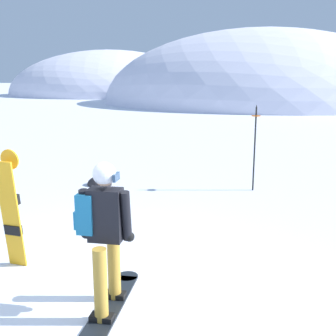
{
  "coord_description": "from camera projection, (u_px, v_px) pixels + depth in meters",
  "views": [
    {
      "loc": [
        2.48,
        -4.01,
        2.58
      ],
      "look_at": [
        0.2,
        2.77,
        1.0
      ],
      "focal_mm": 44.0,
      "sensor_mm": 36.0,
      "label": 1
    }
  ],
  "objects": [
    {
      "name": "rock_dark",
      "position": [
        100.0,
        185.0,
        10.07
      ],
      "size": [
        0.62,
        0.53,
        0.43
      ],
      "color": "#282628",
      "rests_on": "ground"
    },
    {
      "name": "ridge_peak_main",
      "position": [
        257.0,
        103.0,
        42.02
      ],
      "size": [
        31.42,
        28.28,
        14.53
      ],
      "color": "white",
      "rests_on": "ground"
    },
    {
      "name": "spare_snowboard",
      "position": [
        11.0,
        209.0,
        5.57
      ],
      "size": [
        0.28,
        0.19,
        1.65
      ],
      "color": "orange",
      "rests_on": "ground"
    },
    {
      "name": "snowboarder_main",
      "position": [
        104.0,
        233.0,
        4.48
      ],
      "size": [
        0.64,
        1.82,
        1.71
      ],
      "color": "black",
      "rests_on": "ground"
    },
    {
      "name": "ground_plane",
      "position": [
        81.0,
        293.0,
        5.04
      ],
      "size": [
        300.0,
        300.0,
        0.0
      ],
      "primitive_type": "plane",
      "color": "white"
    },
    {
      "name": "piste_marker_near",
      "position": [
        255.0,
        142.0,
        9.37
      ],
      "size": [
        0.2,
        0.2,
        1.99
      ],
      "color": "black",
      "rests_on": "ground"
    },
    {
      "name": "ridge_peak_far",
      "position": [
        110.0,
        95.0,
        61.22
      ],
      "size": [
        29.52,
        26.56,
        12.9
      ],
      "color": "white",
      "rests_on": "ground"
    }
  ]
}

